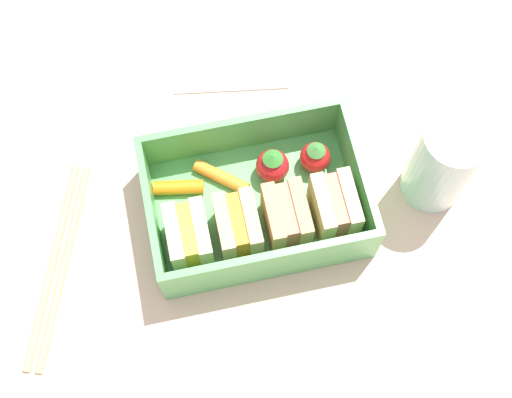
% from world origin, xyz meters
% --- Properties ---
extents(ground_plane, '(1.20, 1.20, 0.02)m').
position_xyz_m(ground_plane, '(0.00, 0.00, -0.01)').
color(ground_plane, beige).
extents(bento_tray, '(0.18, 0.12, 0.01)m').
position_xyz_m(bento_tray, '(0.00, 0.00, 0.01)').
color(bento_tray, '#56A959').
rests_on(bento_tray, ground_plane).
extents(bento_rim, '(0.18, 0.12, 0.05)m').
position_xyz_m(bento_rim, '(0.00, 0.00, 0.04)').
color(bento_rim, '#56A959').
rests_on(bento_rim, bento_tray).
extents(sandwich_left, '(0.03, 0.05, 0.05)m').
position_xyz_m(sandwich_left, '(-0.06, 0.02, 0.04)').
color(sandwich_left, '#D3C682').
rests_on(sandwich_left, bento_tray).
extents(sandwich_center_left, '(0.03, 0.05, 0.05)m').
position_xyz_m(sandwich_center_left, '(-0.02, 0.02, 0.04)').
color(sandwich_center_left, tan).
rests_on(sandwich_center_left, bento_tray).
extents(sandwich_center, '(0.03, 0.05, 0.05)m').
position_xyz_m(sandwich_center, '(0.02, 0.02, 0.04)').
color(sandwich_center, tan).
rests_on(sandwich_center, bento_tray).
extents(sandwich_center_right, '(0.03, 0.05, 0.05)m').
position_xyz_m(sandwich_center_right, '(0.06, 0.02, 0.04)').
color(sandwich_center_right, beige).
rests_on(sandwich_center_right, bento_tray).
extents(strawberry_far_left, '(0.03, 0.03, 0.03)m').
position_xyz_m(strawberry_far_left, '(-0.06, -0.03, 0.03)').
color(strawberry_far_left, red).
rests_on(strawberry_far_left, bento_tray).
extents(strawberry_left, '(0.03, 0.03, 0.03)m').
position_xyz_m(strawberry_left, '(-0.02, -0.03, 0.03)').
color(strawberry_left, red).
rests_on(strawberry_left, bento_tray).
extents(carrot_stick_left, '(0.05, 0.04, 0.01)m').
position_xyz_m(carrot_stick_left, '(0.02, -0.03, 0.02)').
color(carrot_stick_left, orange).
rests_on(carrot_stick_left, bento_tray).
extents(carrot_stick_far_left, '(0.04, 0.02, 0.01)m').
position_xyz_m(carrot_stick_far_left, '(0.06, -0.03, 0.02)').
color(carrot_stick_far_left, orange).
rests_on(carrot_stick_far_left, bento_tray).
extents(chopstick_pair, '(0.08, 0.18, 0.01)m').
position_xyz_m(chopstick_pair, '(0.17, 0.01, 0.00)').
color(chopstick_pair, tan).
rests_on(chopstick_pair, ground_plane).
extents(drinking_glass, '(0.05, 0.05, 0.10)m').
position_xyz_m(drinking_glass, '(-0.15, 0.01, 0.05)').
color(drinking_glass, silver).
rests_on(drinking_glass, ground_plane).
extents(folded_napkin, '(0.12, 0.13, 0.00)m').
position_xyz_m(folded_napkin, '(-0.01, -0.18, 0.00)').
color(folded_napkin, silver).
rests_on(folded_napkin, ground_plane).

